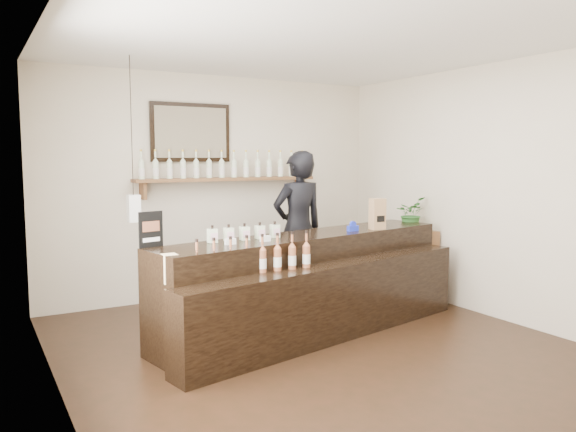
# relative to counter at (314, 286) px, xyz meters

# --- Properties ---
(ground) EXTENTS (5.00, 5.00, 0.00)m
(ground) POSITION_rel_counter_xyz_m (-0.26, -0.57, -0.46)
(ground) COLOR black
(ground) RESTS_ON ground
(room_shell) EXTENTS (5.00, 5.00, 5.00)m
(room_shell) POSITION_rel_counter_xyz_m (-0.26, -0.57, 1.24)
(room_shell) COLOR beige
(room_shell) RESTS_ON ground
(back_wall_decor) EXTENTS (2.66, 0.96, 1.69)m
(back_wall_decor) POSITION_rel_counter_xyz_m (-0.40, 1.80, 1.29)
(back_wall_decor) COLOR brown
(back_wall_decor) RESTS_ON ground
(counter) EXTENTS (3.57, 1.61, 1.15)m
(counter) POSITION_rel_counter_xyz_m (0.00, 0.00, 0.00)
(counter) COLOR black
(counter) RESTS_ON ground
(promo_sign) EXTENTS (0.23, 0.07, 0.32)m
(promo_sign) POSITION_rel_counter_xyz_m (-1.65, 0.11, 0.68)
(promo_sign) COLOR black
(promo_sign) RESTS_ON counter
(paper_bag) EXTENTS (0.17, 0.13, 0.34)m
(paper_bag) POSITION_rel_counter_xyz_m (0.88, 0.09, 0.69)
(paper_bag) COLOR #A37D4E
(paper_bag) RESTS_ON counter
(tape_dispenser) EXTENTS (0.13, 0.06, 0.11)m
(tape_dispenser) POSITION_rel_counter_xyz_m (0.56, 0.10, 0.56)
(tape_dispenser) COLOR #1B2DBF
(tape_dispenser) RESTS_ON counter
(side_cabinet) EXTENTS (0.45, 0.61, 0.87)m
(side_cabinet) POSITION_rel_counter_xyz_m (1.74, 0.51, -0.03)
(side_cabinet) COLOR brown
(side_cabinet) RESTS_ON ground
(potted_plant) EXTENTS (0.48, 0.47, 0.41)m
(potted_plant) POSITION_rel_counter_xyz_m (1.74, 0.51, 0.62)
(potted_plant) COLOR #2F692A
(potted_plant) RESTS_ON side_cabinet
(shopkeeper) EXTENTS (0.77, 0.52, 2.09)m
(shopkeeper) POSITION_rel_counter_xyz_m (0.39, 0.98, 0.59)
(shopkeeper) COLOR black
(shopkeeper) RESTS_ON ground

